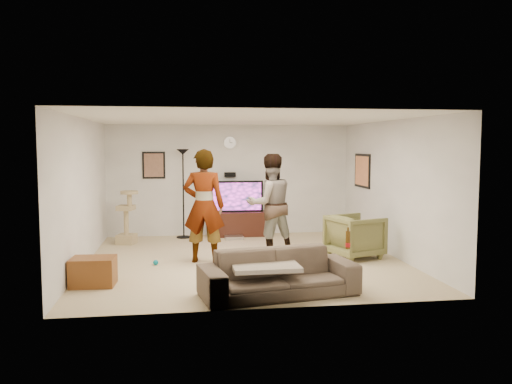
{
  "coord_description": "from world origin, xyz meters",
  "views": [
    {
      "loc": [
        -1.13,
        -9.03,
        2.05
      ],
      "look_at": [
        0.23,
        0.2,
        1.2
      ],
      "focal_mm": 36.43,
      "sensor_mm": 36.0,
      "label": 1
    }
  ],
  "objects": [
    {
      "name": "floor",
      "position": [
        0.0,
        0.0,
        -0.01
      ],
      "size": [
        5.5,
        5.5,
        0.02
      ],
      "primitive_type": "cube",
      "color": "tan",
      "rests_on": "ground"
    },
    {
      "name": "wall_speaker",
      "position": [
        0.0,
        2.69,
        1.38
      ],
      "size": [
        0.25,
        0.1,
        0.1
      ],
      "primitive_type": "cube",
      "color": "black",
      "rests_on": "wall_back"
    },
    {
      "name": "person_right",
      "position": [
        0.54,
        0.47,
        0.94
      ],
      "size": [
        1.05,
        0.9,
        1.89
      ],
      "primitive_type": "imported",
      "rotation": [
        0.0,
        0.0,
        3.36
      ],
      "color": "navy",
      "rests_on": "floor"
    },
    {
      "name": "wall_left",
      "position": [
        -2.75,
        0.0,
        1.25
      ],
      "size": [
        0.04,
        5.5,
        2.5
      ],
      "primitive_type": "cube",
      "color": "silver",
      "rests_on": "floor"
    },
    {
      "name": "picture_right",
      "position": [
        2.73,
        1.6,
        1.5
      ],
      "size": [
        0.03,
        0.78,
        0.62
      ],
      "primitive_type": "cube",
      "color": "#E08553",
      "rests_on": "wall_right"
    },
    {
      "name": "ceiling",
      "position": [
        0.0,
        0.0,
        2.51
      ],
      "size": [
        5.5,
        5.5,
        0.02
      ],
      "primitive_type": "cube",
      "color": "white",
      "rests_on": "wall_back"
    },
    {
      "name": "tv_stand",
      "position": [
        0.13,
        2.5,
        0.27
      ],
      "size": [
        1.32,
        0.45,
        0.55
      ],
      "primitive_type": "cube",
      "color": "black",
      "rests_on": "floor"
    },
    {
      "name": "cat_tree",
      "position": [
        -2.24,
        1.91,
        0.55
      ],
      "size": [
        0.43,
        0.43,
        1.11
      ],
      "primitive_type": "cube",
      "rotation": [
        0.0,
        0.0,
        -0.26
      ],
      "color": "tan",
      "rests_on": "floor"
    },
    {
      "name": "wall_front",
      "position": [
        0.0,
        -2.75,
        1.25
      ],
      "size": [
        5.5,
        0.04,
        2.5
      ],
      "primitive_type": "cube",
      "color": "silver",
      "rests_on": "floor"
    },
    {
      "name": "armchair",
      "position": [
        2.02,
        -0.05,
        0.39
      ],
      "size": [
        1.08,
        1.07,
        0.78
      ],
      "primitive_type": "imported",
      "rotation": [
        0.0,
        0.0,
        1.89
      ],
      "color": "brown",
      "rests_on": "floor"
    },
    {
      "name": "throw_blanket",
      "position": [
        -0.0,
        -2.2,
        0.42
      ],
      "size": [
        0.91,
        0.71,
        0.06
      ],
      "primitive_type": "cube",
      "rotation": [
        0.0,
        0.0,
        0.02
      ],
      "color": "tan",
      "rests_on": "sofa"
    },
    {
      "name": "beer_bottle",
      "position": [
        1.16,
        -2.2,
        0.74
      ],
      "size": [
        0.06,
        0.06,
        0.25
      ],
      "primitive_type": "cylinder",
      "color": "#482D09",
      "rests_on": "sofa"
    },
    {
      "name": "picture_back",
      "position": [
        -1.7,
        2.73,
        1.6
      ],
      "size": [
        0.42,
        0.03,
        0.52
      ],
      "primitive_type": "cube",
      "color": "brown",
      "rests_on": "wall_back"
    },
    {
      "name": "floor_lamp",
      "position": [
        -1.06,
        2.45,
        0.98
      ],
      "size": [
        0.32,
        0.32,
        1.96
      ],
      "primitive_type": "cylinder",
      "color": "black",
      "rests_on": "floor"
    },
    {
      "name": "tv",
      "position": [
        0.13,
        2.5,
        0.9
      ],
      "size": [
        1.18,
        0.08,
        0.7
      ],
      "primitive_type": "cube",
      "color": "black",
      "rests_on": "tv_stand"
    },
    {
      "name": "tv_screen",
      "position": [
        0.13,
        2.46,
        0.9
      ],
      "size": [
        1.09,
        0.01,
        0.62
      ],
      "primitive_type": "cube",
      "color": "#FB38E3",
      "rests_on": "tv"
    },
    {
      "name": "toy_ball",
      "position": [
        -1.56,
        -0.13,
        0.04
      ],
      "size": [
        0.09,
        0.09,
        0.09
      ],
      "primitive_type": "sphere",
      "color": "#097389",
      "rests_on": "floor"
    },
    {
      "name": "wall_back",
      "position": [
        0.0,
        2.75,
        1.25
      ],
      "size": [
        5.5,
        0.04,
        2.5
      ],
      "primitive_type": "cube",
      "color": "silver",
      "rests_on": "floor"
    },
    {
      "name": "wall_right",
      "position": [
        2.75,
        0.0,
        1.25
      ],
      "size": [
        0.04,
        5.5,
        2.5
      ],
      "primitive_type": "cube",
      "color": "silver",
      "rests_on": "floor"
    },
    {
      "name": "sofa",
      "position": [
        0.19,
        -2.2,
        0.31
      ],
      "size": [
        2.23,
        1.18,
        0.62
      ],
      "primitive_type": "imported",
      "rotation": [
        0.0,
        0.0,
        0.17
      ],
      "color": "#4C3F33",
      "rests_on": "floor"
    },
    {
      "name": "person_left",
      "position": [
        -0.72,
        -0.0,
        0.99
      ],
      "size": [
        0.79,
        0.59,
        1.98
      ],
      "primitive_type": "imported",
      "rotation": [
        0.0,
        0.0,
        2.97
      ],
      "color": "#A2A2A3",
      "rests_on": "floor"
    },
    {
      "name": "side_table",
      "position": [
        -2.4,
        -1.32,
        0.21
      ],
      "size": [
        0.65,
        0.5,
        0.42
      ],
      "primitive_type": "cube",
      "rotation": [
        0.0,
        0.0,
        -0.06
      ],
      "color": "brown",
      "rests_on": "floor"
    },
    {
      "name": "wall_clock",
      "position": [
        0.0,
        2.72,
        2.1
      ],
      "size": [
        0.26,
        0.04,
        0.26
      ],
      "primitive_type": "cylinder",
      "rotation": [
        1.57,
        0.0,
        0.0
      ],
      "color": "white",
      "rests_on": "wall_back"
    },
    {
      "name": "console_box",
      "position": [
        0.03,
        2.11,
        0.04
      ],
      "size": [
        0.4,
        0.3,
        0.07
      ],
      "primitive_type": "cube",
      "color": "#B5B5B7",
      "rests_on": "floor"
    }
  ]
}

